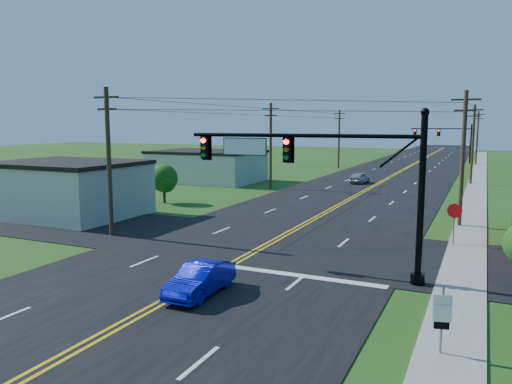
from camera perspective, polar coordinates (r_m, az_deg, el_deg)
The scene contains 19 objects.
ground at distance 18.84m, azimuth -14.00°, elevation -13.70°, with size 260.00×260.00×0.00m, color #234714.
road_main at distance 64.91m, azimuth 14.67°, elevation 1.51°, with size 16.00×220.00×0.04m, color black.
road_cross at distance 28.72m, azimuth 1.16°, elevation -5.92°, with size 70.00×10.00×0.04m, color black.
sidewalk at distance 54.02m, azimuth 23.81°, elevation -0.10°, with size 2.00×160.00×0.08m, color gray.
signal_mast_main at distance 22.73m, azimuth 7.22°, elevation 2.48°, with size 11.30×0.60×7.48m.
signal_mast_far at distance 93.86m, azimuth 20.69°, elevation 5.89°, with size 10.98×0.60×7.48m.
cream_bldg_near at distance 39.68m, azimuth -20.71°, elevation 0.37°, with size 10.20×8.20×4.10m.
cream_bldg_far at distance 59.94m, azimuth -5.60°, elevation 2.99°, with size 12.20×9.20×3.70m.
utility_pole_left_a at distance 31.40m, azimuth -16.48°, elevation 3.62°, with size 1.80×0.28×9.00m.
utility_pole_left_b at distance 52.83m, azimuth 1.68°, elevation 5.50°, with size 1.80×0.28×9.00m.
utility_pole_left_c at distance 78.38m, azimuth 9.46°, elevation 6.14°, with size 1.80×0.28×9.00m.
utility_pole_right_a at distance 35.68m, azimuth 22.56°, elevation 3.81°, with size 1.80×0.28×9.00m.
utility_pole_right_b at distance 61.64m, azimuth 23.53°, elevation 5.18°, with size 1.80×0.28×9.00m.
utility_pole_right_c at distance 91.63m, azimuth 23.97°, elevation 5.80°, with size 1.80×0.28×9.00m.
tree_left at distance 43.81m, azimuth -10.49°, elevation 1.54°, with size 2.40×2.40×3.37m.
blue_car at distance 20.38m, azimuth -6.37°, elevation -9.95°, with size 1.34×3.85×1.27m, color #080EB5.
distant_car at distance 58.91m, azimuth 11.76°, elevation 1.58°, with size 1.47×3.66×1.25m, color #AEAFB3.
route_sign at distance 16.03m, azimuth 20.49°, elevation -13.02°, with size 0.54×0.16×2.17m.
stop_sign at distance 30.21m, azimuth 21.73°, elevation -2.46°, with size 0.85×0.18×2.42m.
Camera 1 is at (11.11, -13.59, 6.82)m, focal length 35.00 mm.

